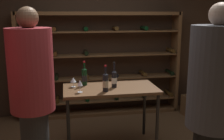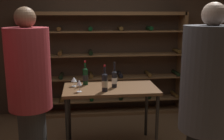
# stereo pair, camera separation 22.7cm
# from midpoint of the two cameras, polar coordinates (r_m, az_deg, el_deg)

# --- Properties ---
(back_wall) EXTENTS (5.34, 0.10, 2.69)m
(back_wall) POSITION_cam_midpoint_polar(r_m,az_deg,el_deg) (5.05, -0.51, 5.97)
(back_wall) COLOR #3D2B1E
(back_wall) RESTS_ON ground
(wine_rack) EXTENTS (2.98, 0.32, 1.92)m
(wine_rack) POSITION_cam_midpoint_polar(r_m,az_deg,el_deg) (4.90, -0.26, 1.04)
(wine_rack) COLOR brown
(wine_rack) RESTS_ON ground
(tasting_table) EXTENTS (1.28, 0.69, 0.89)m
(tasting_table) POSITION_cam_midpoint_polar(r_m,az_deg,el_deg) (3.68, 1.43, -5.10)
(tasting_table) COLOR brown
(tasting_table) RESTS_ON ground
(person_host_in_suit) EXTENTS (0.48, 0.48, 1.98)m
(person_host_in_suit) POSITION_cam_midpoint_polar(r_m,az_deg,el_deg) (2.55, 22.22, -6.91)
(person_host_in_suit) COLOR black
(person_host_in_suit) RESTS_ON ground
(person_bystander_red_print) EXTENTS (0.49, 0.48, 1.95)m
(person_bystander_red_print) POSITION_cam_midpoint_polar(r_m,az_deg,el_deg) (3.06, -15.33, -3.70)
(person_bystander_red_print) COLOR #2B2B2B
(person_bystander_red_print) RESTS_ON ground
(wine_crate) EXTENTS (0.52, 0.39, 0.38)m
(wine_crate) POSITION_cam_midpoint_polar(r_m,az_deg,el_deg) (5.22, 20.14, -7.63)
(wine_crate) COLOR brown
(wine_crate) RESTS_ON ground
(wine_bottle_gold_foil) EXTENTS (0.08, 0.08, 0.35)m
(wine_bottle_gold_foil) POSITION_cam_midpoint_polar(r_m,az_deg,el_deg) (3.63, 2.31, -1.88)
(wine_bottle_gold_foil) COLOR black
(wine_bottle_gold_foil) RESTS_ON tasting_table
(wine_bottle_black_capsule) EXTENTS (0.08, 0.08, 0.35)m
(wine_bottle_black_capsule) POSITION_cam_midpoint_polar(r_m,az_deg,el_deg) (3.77, -4.07, -1.30)
(wine_bottle_black_capsule) COLOR black
(wine_bottle_black_capsule) RESTS_ON tasting_table
(wine_bottle_red_label) EXTENTS (0.08, 0.08, 0.35)m
(wine_bottle_red_label) POSITION_cam_midpoint_polar(r_m,az_deg,el_deg) (3.43, 0.31, -2.60)
(wine_bottle_red_label) COLOR black
(wine_bottle_red_label) RESTS_ON tasting_table
(wine_glass_stemmed_right) EXTENTS (0.07, 0.07, 0.16)m
(wine_glass_stemmed_right) POSITION_cam_midpoint_polar(r_m,az_deg,el_deg) (3.43, -5.23, -2.83)
(wine_glass_stemmed_right) COLOR silver
(wine_glass_stemmed_right) RESTS_ON tasting_table
(wine_glass_stemmed_center) EXTENTS (0.09, 0.09, 0.14)m
(wine_glass_stemmed_center) POSITION_cam_midpoint_polar(r_m,az_deg,el_deg) (3.70, -6.50, -2.09)
(wine_glass_stemmed_center) COLOR silver
(wine_glass_stemmed_center) RESTS_ON tasting_table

